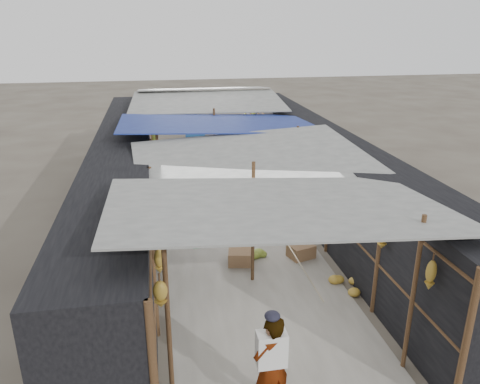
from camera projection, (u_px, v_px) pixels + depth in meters
ground at (293, 381)px, 7.08m from camera, size 80.00×80.00×0.00m
aisle_slab at (227, 216)px, 13.08m from camera, size 3.60×16.00×0.02m
stall_left at (125, 183)px, 12.24m from camera, size 1.40×15.00×2.30m
stall_right at (321, 172)px, 13.15m from camera, size 1.40×15.00×2.30m
crate_near at (241, 258)px, 10.44m from camera, size 0.62×0.54×0.33m
crate_mid at (301, 251)px, 10.74m from camera, size 0.65×0.58×0.33m
crate_back at (180, 169)px, 16.83m from camera, size 0.53×0.48×0.28m
black_basin at (252, 162)px, 17.81m from camera, size 0.58×0.58×0.17m
vendor_elderly at (271, 366)px, 6.27m from camera, size 0.67×0.57×1.56m
shopper_blue at (194, 162)px, 15.60m from camera, size 0.81×0.69×1.44m
vendor_seated at (270, 178)px, 15.03m from camera, size 0.50×0.61×0.82m
market_canopy at (225, 129)px, 12.58m from camera, size 5.62×15.20×2.77m
hanging_bananas at (228, 157)px, 12.58m from camera, size 3.96×14.00×0.78m
floor_bananas at (257, 209)px, 13.16m from camera, size 3.56×8.72×0.35m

